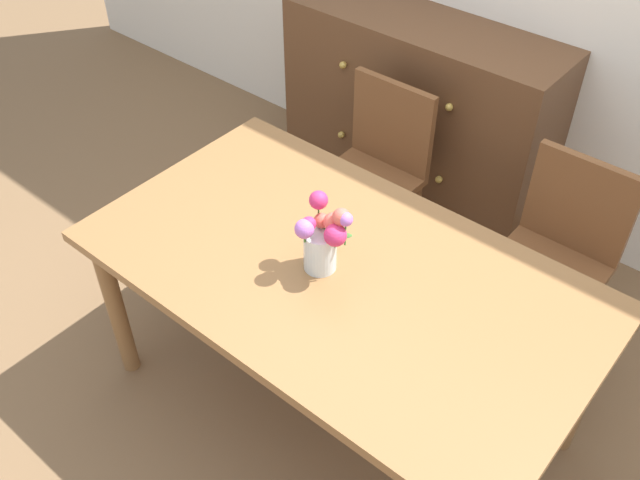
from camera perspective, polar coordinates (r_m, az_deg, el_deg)
name	(u,v)px	position (r m, az deg, el deg)	size (l,w,h in m)	color
ground_plane	(336,402)	(2.95, 1.31, -13.02)	(12.00, 12.00, 0.00)	brown
dining_table	(339,285)	(2.42, 1.56, -3.69)	(1.74, 0.99, 0.77)	olive
chair_left	(376,165)	(3.24, 4.58, 6.09)	(0.42, 0.42, 0.90)	brown
chair_right	(558,251)	(2.94, 18.78, -0.82)	(0.42, 0.42, 0.90)	brown
dresser	(417,116)	(3.65, 7.87, 9.94)	(1.40, 0.47, 1.00)	brown
flower_vase	(323,237)	(2.26, 0.25, 0.25)	(0.18, 0.20, 0.28)	silver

